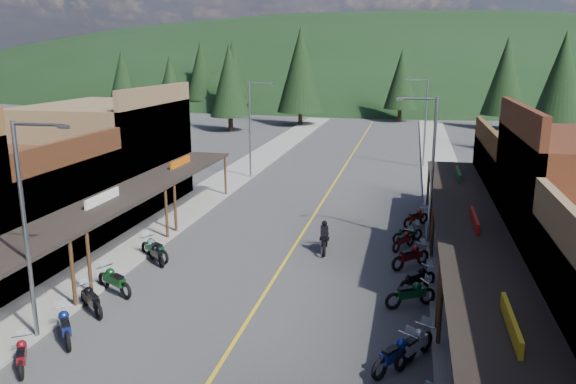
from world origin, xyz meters
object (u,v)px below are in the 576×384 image
Objects in this scene: streetlight_2 at (430,164)px; bike_east_6 at (415,343)px; bike_east_9 at (411,255)px; pedestrian_east_a at (490,371)px; streetlight_0 at (28,223)px; bike_east_10 at (404,239)px; bike_east_5 at (395,353)px; streetlight_3 at (424,119)px; shop_west_2 at (14,208)px; bike_west_4 at (22,354)px; bike_west_9 at (154,248)px; shop_east_3 at (549,191)px; pine_7 at (201,71)px; shop_west_3 at (109,156)px; bike_east_8 at (418,278)px; bike_west_6 at (91,298)px; bike_west_7 at (114,279)px; bike_west_8 at (156,253)px; bike_east_11 at (408,232)px; pine_11 at (561,85)px; streetlight_1 at (252,125)px; rider_on_bike at (325,239)px; pine_10 at (230,80)px; pine_0 at (123,77)px; pine_3 at (401,79)px; pedestrian_east_b at (435,207)px; pine_2 at (301,70)px; pine_4 at (505,76)px; pine_8 at (171,91)px; bike_east_7 at (411,293)px; bike_west_5 at (65,325)px; bike_east_12 at (416,217)px; pine_1 at (233,72)px.

streetlight_2 is 13.15m from bike_east_6.
bike_east_9 is 10.94m from pedestrian_east_a.
bike_east_10 is at bearing 45.18° from streetlight_0.
streetlight_3 is at bearing 123.20° from bike_east_5.
shop_west_2 is at bearing -167.64° from bike_east_6.
bike_west_9 reaches higher than bike_west_4.
pine_7 is (-45.75, 64.70, 4.70)m from shop_east_3.
bike_east_9 is at bearing 120.93° from bike_east_6.
bike_east_6 is at bearing -64.54° from pine_7.
bike_east_10 is (19.57, -4.48, -2.96)m from shop_west_3.
bike_east_10 is (-0.71, 5.42, -0.06)m from bike_east_8.
shop_west_3 is 28.65m from pedestrian_east_a.
bike_west_6 is at bearing -90.15° from pedestrian_east_a.
bike_west_8 is (0.20, 3.74, -0.13)m from bike_west_7.
pine_11 is at bearing 113.53° from bike_east_11.
streetlight_1 is 3.33× the size of rider_on_bike.
pine_10 is 49.69m from bike_east_10.
shop_west_3 is at bearing -62.66° from pine_0.
streetlight_0 is at bearing -121.49° from pine_11.
bike_west_4 is (-10.30, -73.85, -5.93)m from pine_3.
bike_east_6 is at bearing -54.79° from bike_west_6.
bike_west_7 is 19.81m from pedestrian_east_b.
pine_2 is 7.44× the size of bike_west_8.
bike_east_9 is (12.53, 5.89, -0.00)m from bike_west_7.
bike_east_8 reaches higher than bike_west_4.
bike_east_5 is at bearing -108.21° from pine_11.
streetlight_1 is at bearing -123.29° from pine_4.
shop_west_3 is at bearing -74.03° from pine_8.
bike_west_8 is (-13.12, -6.00, -3.92)m from streetlight_2.
bike_west_7 is 4.21m from bike_west_9.
streetlight_1 is 3.48× the size of bike_east_6.
pine_2 is 56.70m from bike_east_9.
pine_7 is at bearing 167.81° from bike_east_11.
pine_4 is 61.80m from bike_east_7.
bike_west_6 is 0.98× the size of bike_east_7.
pine_3 is at bearing 126.55° from bike_east_5.
streetlight_2 reaches higher than shop_east_3.
bike_east_8 reaches higher than bike_west_6.
bike_west_5 is at bearing -110.00° from pine_4.
shop_west_2 is at bearing 96.47° from bike_west_5.
pine_3 is (14.00, 8.00, -1.51)m from pine_2.
shop_east_3 is 23.39m from streetlight_1.
pine_8 reaches higher than bike_east_8.
rider_on_bike is (-4.26, -2.46, 0.13)m from bike_east_11.
pine_4 is 6.35× the size of bike_east_10.
pedestrian_east_a is (2.34, -10.68, 0.41)m from bike_east_9.
pedestrian_east_b reaches higher than bike_east_12.
pine_10 is (-8.00, -8.00, -1.21)m from pine_2.
pine_1 is at bearing 116.53° from streetlight_2.
pine_11 reaches higher than pine_10.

